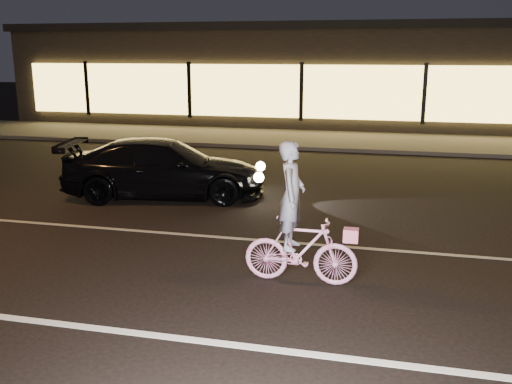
# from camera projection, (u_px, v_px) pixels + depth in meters

# --- Properties ---
(ground) EXTENTS (90.00, 90.00, 0.00)m
(ground) POSITION_uv_depth(u_px,v_px,m) (134.00, 278.00, 8.03)
(ground) COLOR black
(ground) RESTS_ON ground
(lane_stripe_near) EXTENTS (60.00, 0.12, 0.01)m
(lane_stripe_near) POSITION_uv_depth(u_px,v_px,m) (78.00, 326.00, 6.61)
(lane_stripe_near) COLOR silver
(lane_stripe_near) RESTS_ON ground
(lane_stripe_far) EXTENTS (60.00, 0.10, 0.01)m
(lane_stripe_far) POSITION_uv_depth(u_px,v_px,m) (184.00, 234.00, 9.91)
(lane_stripe_far) COLOR gray
(lane_stripe_far) RESTS_ON ground
(sidewalk) EXTENTS (30.00, 4.00, 0.12)m
(sidewalk) POSITION_uv_depth(u_px,v_px,m) (293.00, 139.00, 20.28)
(sidewalk) COLOR #383533
(sidewalk) RESTS_ON ground
(storefront) EXTENTS (25.40, 8.42, 4.20)m
(storefront) POSITION_uv_depth(u_px,v_px,m) (316.00, 73.00, 25.41)
(storefront) COLOR black
(storefront) RESTS_ON ground
(cyclist) EXTENTS (1.56, 0.54, 1.96)m
(cyclist) POSITION_uv_depth(u_px,v_px,m) (298.00, 234.00, 7.71)
(cyclist) COLOR #FF40A0
(cyclist) RESTS_ON ground
(sedan) EXTENTS (4.60, 2.58, 1.26)m
(sedan) POSITION_uv_depth(u_px,v_px,m) (165.00, 169.00, 12.34)
(sedan) COLOR black
(sedan) RESTS_ON ground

